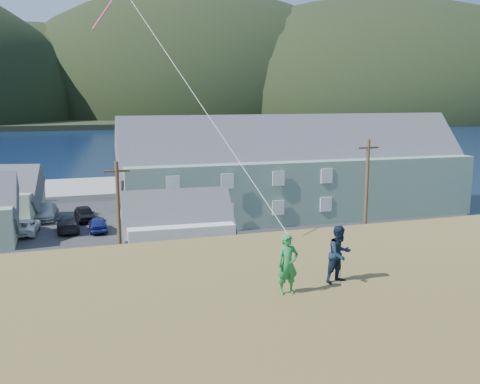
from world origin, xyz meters
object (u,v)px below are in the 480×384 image
at_px(wharf, 55,191).
at_px(lodge, 296,169).
at_px(kite_flyer_green, 288,264).
at_px(kite_flyer_navy, 340,254).
at_px(shed_white, 178,228).

height_order(wharf, lodge, lodge).
distance_m(kite_flyer_green, kite_flyer_navy, 1.84).
bearing_deg(wharf, kite_flyer_green, -82.54).
distance_m(lodge, kite_flyer_green, 41.93).
xyz_separation_m(wharf, kite_flyer_navy, (9.52, -58.57, 7.60)).
xyz_separation_m(shed_white, kite_flyer_green, (-2.02, -26.35, 5.50)).
xyz_separation_m(kite_flyer_green, kite_flyer_navy, (1.80, 0.40, 0.01)).
relative_size(wharf, lodge, 0.71).
height_order(shed_white, kite_flyer_navy, kite_flyer_navy).
relative_size(kite_flyer_green, kite_flyer_navy, 0.99).
bearing_deg(lodge, wharf, 141.49).
bearing_deg(wharf, shed_white, -73.38).
bearing_deg(shed_white, lodge, 41.28).
bearing_deg(kite_flyer_navy, kite_flyer_green, 176.31).
distance_m(wharf, kite_flyer_green, 59.96).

